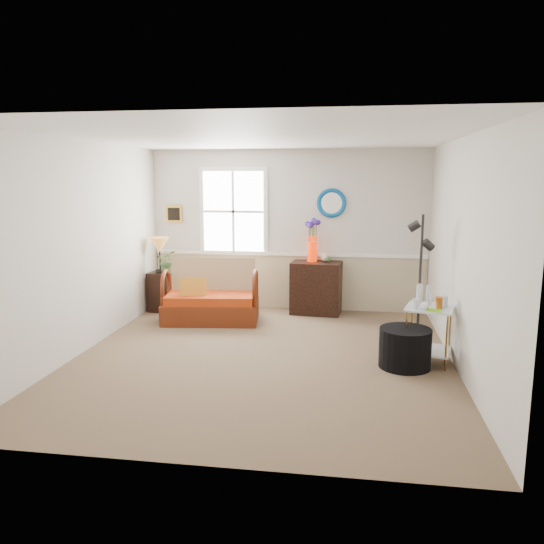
# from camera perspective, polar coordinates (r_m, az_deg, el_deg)

# --- Properties ---
(floor) EXTENTS (4.50, 5.00, 0.01)m
(floor) POSITION_cam_1_polar(r_m,az_deg,el_deg) (6.52, -1.00, -9.14)
(floor) COLOR brown
(floor) RESTS_ON ground
(ceiling) EXTENTS (4.50, 5.00, 0.01)m
(ceiling) POSITION_cam_1_polar(r_m,az_deg,el_deg) (6.17, -1.08, 14.31)
(ceiling) COLOR white
(ceiling) RESTS_ON walls
(walls) EXTENTS (4.51, 5.01, 2.60)m
(walls) POSITION_cam_1_polar(r_m,az_deg,el_deg) (6.21, -1.04, 2.26)
(walls) COLOR beige
(walls) RESTS_ON floor
(wainscot) EXTENTS (4.46, 0.02, 0.90)m
(wainscot) POSITION_cam_1_polar(r_m,az_deg,el_deg) (8.77, 1.68, -1.05)
(wainscot) COLOR tan
(wainscot) RESTS_ON walls
(chair_rail) EXTENTS (4.46, 0.04, 0.06)m
(chair_rail) POSITION_cam_1_polar(r_m,az_deg,el_deg) (8.69, 1.69, 1.98)
(chair_rail) COLOR white
(chair_rail) RESTS_ON walls
(window) EXTENTS (1.14, 0.06, 1.44)m
(window) POSITION_cam_1_polar(r_m,az_deg,el_deg) (8.77, -4.17, 6.50)
(window) COLOR white
(window) RESTS_ON walls
(picture) EXTENTS (0.28, 0.03, 0.28)m
(picture) POSITION_cam_1_polar(r_m,az_deg,el_deg) (9.06, -10.49, 6.16)
(picture) COLOR #BE8926
(picture) RESTS_ON walls
(mirror) EXTENTS (0.47, 0.07, 0.47)m
(mirror) POSITION_cam_1_polar(r_m,az_deg,el_deg) (8.56, 6.42, 7.39)
(mirror) COLOR #0054A6
(mirror) RESTS_ON walls
(loveseat) EXTENTS (1.49, 0.96, 0.92)m
(loveseat) POSITION_cam_1_polar(r_m,az_deg,el_deg) (8.04, -6.60, -2.08)
(loveseat) COLOR maroon
(loveseat) RESTS_ON floor
(throw_pillow) EXTENTS (0.40, 0.20, 0.39)m
(throw_pillow) POSITION_cam_1_polar(r_m,az_deg,el_deg) (7.96, -8.45, -2.00)
(throw_pillow) COLOR #BF6203
(throw_pillow) RESTS_ON loveseat
(lamp_stand) EXTENTS (0.40, 0.40, 0.64)m
(lamp_stand) POSITION_cam_1_polar(r_m,az_deg,el_deg) (8.82, -11.79, -2.07)
(lamp_stand) COLOR black
(lamp_stand) RESTS_ON floor
(table_lamp) EXTENTS (0.40, 0.40, 0.57)m
(table_lamp) POSITION_cam_1_polar(r_m,az_deg,el_deg) (8.72, -11.98, 1.82)
(table_lamp) COLOR #CA8838
(table_lamp) RESTS_ON lamp_stand
(potted_plant) EXTENTS (0.39, 0.42, 0.29)m
(potted_plant) POSITION_cam_1_polar(r_m,az_deg,el_deg) (8.65, -11.13, 0.86)
(potted_plant) COLOR #416530
(potted_plant) RESTS_ON lamp_stand
(cabinet) EXTENTS (0.82, 0.57, 0.83)m
(cabinet) POSITION_cam_1_polar(r_m,az_deg,el_deg) (8.50, 4.77, -1.69)
(cabinet) COLOR black
(cabinet) RESTS_ON floor
(flower_vase) EXTENTS (0.25, 0.25, 0.67)m
(flower_vase) POSITION_cam_1_polar(r_m,az_deg,el_deg) (8.42, 4.37, 3.39)
(flower_vase) COLOR red
(flower_vase) RESTS_ON cabinet
(side_table) EXTENTS (0.64, 0.64, 0.67)m
(side_table) POSITION_cam_1_polar(r_m,az_deg,el_deg) (6.51, 16.46, -6.50)
(side_table) COLOR olive
(side_table) RESTS_ON floor
(tabletop_items) EXTENTS (0.47, 0.47, 0.25)m
(tabletop_items) POSITION_cam_1_polar(r_m,az_deg,el_deg) (6.38, 16.64, -2.59)
(tabletop_items) COLOR silver
(tabletop_items) RESTS_ON side_table
(floor_lamp) EXTENTS (0.29, 0.29, 1.71)m
(floor_lamp) POSITION_cam_1_polar(r_m,az_deg,el_deg) (6.87, 15.61, -1.12)
(floor_lamp) COLOR black
(floor_lamp) RESTS_ON floor
(ottoman) EXTENTS (0.68, 0.68, 0.46)m
(ottoman) POSITION_cam_1_polar(r_m,az_deg,el_deg) (6.31, 14.11, -7.92)
(ottoman) COLOR black
(ottoman) RESTS_ON floor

